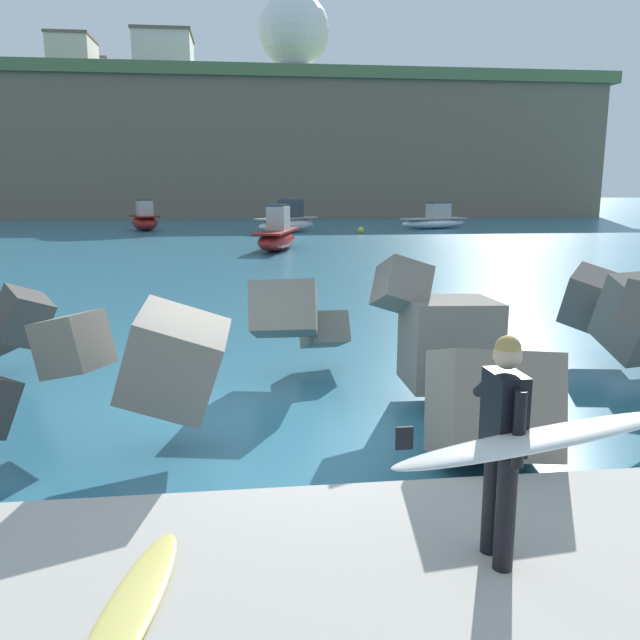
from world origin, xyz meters
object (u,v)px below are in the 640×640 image
at_px(surfer_with_board, 514,438).
at_px(radar_dome, 294,36).
at_px(boat_near_right, 288,222).
at_px(boat_mid_left, 277,235).
at_px(station_building_central, 165,58).
at_px(spare_surfboard, 129,612).
at_px(boat_near_centre, 145,220).
at_px(mooring_buoy_inner, 361,230).
at_px(station_building_west, 85,79).
at_px(boat_near_left, 435,220).
at_px(station_building_east, 73,61).

height_order(surfer_with_board, radar_dome, radar_dome).
bearing_deg(radar_dome, boat_near_right, -95.74).
bearing_deg(boat_mid_left, station_building_central, 101.88).
relative_size(spare_surfboard, boat_near_centre, 0.45).
bearing_deg(mooring_buoy_inner, boat_near_centre, 161.31).
xyz_separation_m(boat_mid_left, station_building_west, (-22.03, 62.45, 16.81)).
relative_size(mooring_buoy_inner, station_building_central, 0.06).
bearing_deg(station_building_central, boat_mid_left, -78.12).
bearing_deg(mooring_buoy_inner, spare_surfboard, -102.65).
distance_m(surfer_with_board, radar_dome, 79.75).
bearing_deg(boat_near_left, radar_dome, 103.99).
height_order(surfer_with_board, spare_surfboard, surfer_with_board).
distance_m(spare_surfboard, mooring_buoy_inner, 41.78).
bearing_deg(surfer_with_board, spare_surfboard, -174.46).
bearing_deg(boat_mid_left, boat_near_centre, 117.77).
distance_m(surfer_with_board, boat_near_left, 46.86).
bearing_deg(radar_dome, mooring_buoy_inner, -87.80).
distance_m(boat_near_right, station_building_east, 47.35).
distance_m(boat_mid_left, station_building_west, 68.32).
relative_size(boat_near_left, station_building_west, 0.87).
xyz_separation_m(boat_mid_left, station_building_east, (-20.77, 50.90, 17.03)).
xyz_separation_m(radar_dome, station_building_central, (-14.90, -1.47, -3.03)).
bearing_deg(mooring_buoy_inner, station_building_central, 114.85).
bearing_deg(surfer_with_board, boat_near_left, 73.87).
distance_m(boat_mid_left, mooring_buoy_inner, 13.30).
height_order(boat_mid_left, station_building_east, station_building_east).
bearing_deg(station_building_east, boat_near_left, -45.78).
relative_size(spare_surfboard, station_building_central, 0.26).
height_order(boat_near_left, station_building_west, station_building_west).
bearing_deg(boat_near_centre, surfer_with_board, -78.99).
bearing_deg(boat_near_left, mooring_buoy_inner, -145.65).
bearing_deg(radar_dome, spare_surfboard, -95.70).
height_order(radar_dome, station_building_central, radar_dome).
height_order(surfer_with_board, boat_mid_left, boat_mid_left).
xyz_separation_m(station_building_west, station_building_east, (1.25, -11.55, 0.22)).
xyz_separation_m(boat_near_right, radar_dome, (3.58, 35.61, 19.88)).
relative_size(radar_dome, station_building_east, 1.50).
distance_m(station_building_west, station_building_east, 11.62).
bearing_deg(mooring_buoy_inner, station_building_west, 119.27).
height_order(boat_mid_left, station_building_central, station_building_central).
xyz_separation_m(boat_near_centre, station_building_east, (-11.94, 34.11, 17.01)).
distance_m(radar_dome, station_building_east, 26.11).
distance_m(spare_surfboard, radar_dome, 80.47).
relative_size(surfer_with_board, station_building_west, 0.30).
xyz_separation_m(boat_near_left, boat_near_centre, (-21.90, 0.66, 0.11)).
distance_m(surfer_with_board, mooring_buoy_inner, 41.02).
bearing_deg(radar_dome, station_building_west, 152.44).
bearing_deg(spare_surfboard, mooring_buoy_inner, 77.35).
xyz_separation_m(spare_surfboard, boat_near_left, (15.76, 45.28, 0.35)).
xyz_separation_m(boat_near_centre, station_building_west, (-13.19, 45.66, 16.78)).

